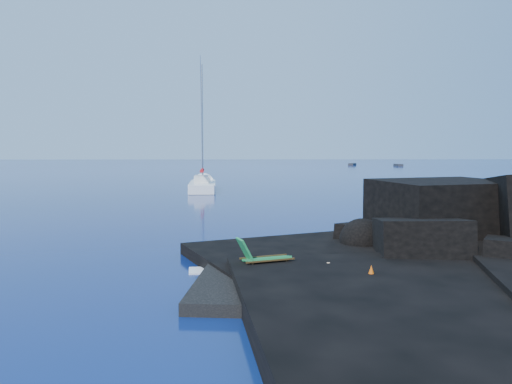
{
  "coord_description": "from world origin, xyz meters",
  "views": [
    {
      "loc": [
        1.49,
        -14.41,
        4.24
      ],
      "look_at": [
        2.41,
        11.78,
        2.0
      ],
      "focal_mm": 35.0,
      "sensor_mm": 36.0,
      "label": 1
    }
  ],
  "objects_px": {
    "sunbather": "(315,268)",
    "distant_boat_b": "(398,166)",
    "marker_cone": "(371,274)",
    "deck_chair": "(267,252)",
    "distant_boat_a": "(352,165)",
    "sailboat": "(203,191)"
  },
  "relations": [
    {
      "from": "sunbather",
      "to": "distant_boat_b",
      "type": "height_order",
      "value": "sunbather"
    },
    {
      "from": "sunbather",
      "to": "marker_cone",
      "type": "bearing_deg",
      "value": -63.67
    },
    {
      "from": "sunbather",
      "to": "distant_boat_b",
      "type": "distance_m",
      "value": 117.49
    },
    {
      "from": "deck_chair",
      "to": "distant_boat_a",
      "type": "height_order",
      "value": "deck_chair"
    },
    {
      "from": "sailboat",
      "to": "distant_boat_a",
      "type": "relative_size",
      "value": 2.99
    },
    {
      "from": "distant_boat_a",
      "to": "sunbather",
      "type": "bearing_deg",
      "value": -78.79
    },
    {
      "from": "sailboat",
      "to": "deck_chair",
      "type": "relative_size",
      "value": 7.55
    },
    {
      "from": "deck_chair",
      "to": "sunbather",
      "type": "relative_size",
      "value": 1.02
    },
    {
      "from": "sunbather",
      "to": "distant_boat_a",
      "type": "xyz_separation_m",
      "value": [
        28.11,
        117.4,
        -0.53
      ]
    },
    {
      "from": "sunbather",
      "to": "deck_chair",
      "type": "bearing_deg",
      "value": 138.04
    },
    {
      "from": "sunbather",
      "to": "marker_cone",
      "type": "distance_m",
      "value": 1.9
    },
    {
      "from": "distant_boat_a",
      "to": "distant_boat_b",
      "type": "distance_m",
      "value": 12.24
    },
    {
      "from": "marker_cone",
      "to": "distant_boat_a",
      "type": "relative_size",
      "value": 0.12
    },
    {
      "from": "deck_chair",
      "to": "distant_boat_a",
      "type": "bearing_deg",
      "value": 56.77
    },
    {
      "from": "sunbather",
      "to": "distant_boat_a",
      "type": "distance_m",
      "value": 120.72
    },
    {
      "from": "marker_cone",
      "to": "distant_boat_b",
      "type": "xyz_separation_m",
      "value": [
        37.08,
        112.22,
        -0.62
      ]
    },
    {
      "from": "sunbather",
      "to": "distant_boat_b",
      "type": "relative_size",
      "value": 0.4
    },
    {
      "from": "marker_cone",
      "to": "distant_boat_b",
      "type": "bearing_deg",
      "value": 71.71
    },
    {
      "from": "sunbather",
      "to": "sailboat",
      "type": "bearing_deg",
      "value": 76.3
    },
    {
      "from": "marker_cone",
      "to": "distant_boat_a",
      "type": "distance_m",
      "value": 121.59
    },
    {
      "from": "distant_boat_a",
      "to": "distant_boat_b",
      "type": "relative_size",
      "value": 1.04
    },
    {
      "from": "marker_cone",
      "to": "sailboat",
      "type": "bearing_deg",
      "value": 101.5
    }
  ]
}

